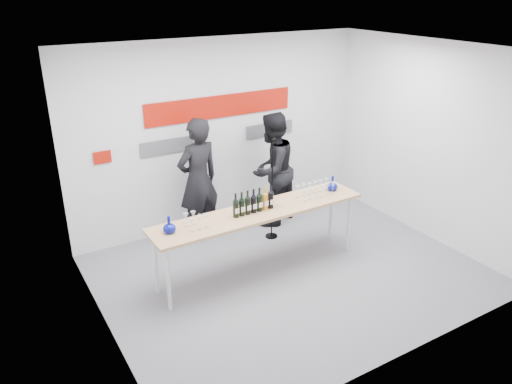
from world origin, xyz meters
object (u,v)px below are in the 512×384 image
at_px(tasting_table, 260,215).
at_px(presenter_right, 272,170).
at_px(presenter_left, 198,180).
at_px(mic_stand, 272,208).

xyz_separation_m(tasting_table, presenter_right, (0.96, 1.20, 0.09)).
bearing_deg(tasting_table, presenter_left, 102.06).
bearing_deg(presenter_left, tasting_table, 92.42).
bearing_deg(presenter_right, tasting_table, 26.66).
height_order(tasting_table, presenter_right, presenter_right).
relative_size(tasting_table, presenter_right, 1.64).
distance_m(presenter_left, mic_stand, 1.21).
bearing_deg(presenter_right, presenter_left, -29.73).
distance_m(tasting_table, presenter_right, 1.53).
distance_m(tasting_table, presenter_left, 1.34).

